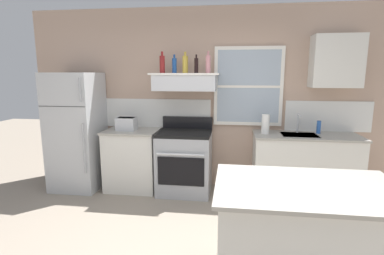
# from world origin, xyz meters

# --- Properties ---
(back_wall) EXTENTS (5.40, 0.11, 2.70)m
(back_wall) POSITION_xyz_m (0.03, 2.23, 1.35)
(back_wall) COLOR tan
(back_wall) RESTS_ON ground_plane
(refrigerator) EXTENTS (0.70, 0.72, 1.75)m
(refrigerator) POSITION_xyz_m (-1.90, 1.84, 0.88)
(refrigerator) COLOR #B7BABC
(refrigerator) RESTS_ON ground_plane
(counter_left_of_stove) EXTENTS (0.79, 0.63, 0.91)m
(counter_left_of_stove) POSITION_xyz_m (-1.05, 1.90, 0.46)
(counter_left_of_stove) COLOR silver
(counter_left_of_stove) RESTS_ON ground_plane
(toaster) EXTENTS (0.30, 0.20, 0.19)m
(toaster) POSITION_xyz_m (-1.12, 1.87, 1.01)
(toaster) COLOR silver
(toaster) RESTS_ON counter_left_of_stove
(stove_range) EXTENTS (0.76, 0.69, 1.09)m
(stove_range) POSITION_xyz_m (-0.25, 1.86, 0.46)
(stove_range) COLOR #9EA0A5
(stove_range) RESTS_ON ground_plane
(range_hood_shelf) EXTENTS (0.96, 0.52, 0.24)m
(range_hood_shelf) POSITION_xyz_m (-0.25, 1.96, 1.62)
(range_hood_shelf) COLOR silver
(bottle_red_label_wine) EXTENTS (0.07, 0.07, 0.30)m
(bottle_red_label_wine) POSITION_xyz_m (-0.58, 1.92, 1.87)
(bottle_red_label_wine) COLOR maroon
(bottle_red_label_wine) RESTS_ON range_hood_shelf
(bottle_blue_liqueur) EXTENTS (0.07, 0.07, 0.26)m
(bottle_blue_liqueur) POSITION_xyz_m (-0.41, 2.00, 1.86)
(bottle_blue_liqueur) COLOR #1E478C
(bottle_blue_liqueur) RESTS_ON range_hood_shelf
(bottle_champagne_gold_foil) EXTENTS (0.08, 0.08, 0.30)m
(bottle_champagne_gold_foil) POSITION_xyz_m (-0.25, 1.97, 1.87)
(bottle_champagne_gold_foil) COLOR #B29333
(bottle_champagne_gold_foil) RESTS_ON range_hood_shelf
(bottle_balsamic_dark) EXTENTS (0.06, 0.06, 0.25)m
(bottle_balsamic_dark) POSITION_xyz_m (-0.09, 1.92, 1.85)
(bottle_balsamic_dark) COLOR black
(bottle_balsamic_dark) RESTS_ON range_hood_shelf
(bottle_rose_pink) EXTENTS (0.07, 0.07, 0.30)m
(bottle_rose_pink) POSITION_xyz_m (0.07, 1.96, 1.87)
(bottle_rose_pink) COLOR #C67F84
(bottle_rose_pink) RESTS_ON range_hood_shelf
(counter_right_with_sink) EXTENTS (1.43, 0.63, 0.91)m
(counter_right_with_sink) POSITION_xyz_m (1.45, 1.90, 0.46)
(counter_right_with_sink) COLOR silver
(counter_right_with_sink) RESTS_ON ground_plane
(sink_faucet) EXTENTS (0.03, 0.17, 0.28)m
(sink_faucet) POSITION_xyz_m (1.35, 2.00, 1.08)
(sink_faucet) COLOR silver
(sink_faucet) RESTS_ON counter_right_with_sink
(paper_towel_roll) EXTENTS (0.11, 0.11, 0.27)m
(paper_towel_roll) POSITION_xyz_m (0.89, 1.90, 1.04)
(paper_towel_roll) COLOR white
(paper_towel_roll) RESTS_ON counter_right_with_sink
(dish_soap_bottle) EXTENTS (0.06, 0.06, 0.18)m
(dish_soap_bottle) POSITION_xyz_m (1.63, 2.00, 1.00)
(dish_soap_bottle) COLOR blue
(dish_soap_bottle) RESTS_ON counter_right_with_sink
(kitchen_island) EXTENTS (1.40, 0.90, 0.91)m
(kitchen_island) POSITION_xyz_m (1.01, -0.05, 0.46)
(kitchen_island) COLOR silver
(kitchen_island) RESTS_ON ground_plane
(upper_cabinet_right) EXTENTS (0.64, 0.32, 0.70)m
(upper_cabinet_right) POSITION_xyz_m (1.80, 2.04, 1.90)
(upper_cabinet_right) COLOR silver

